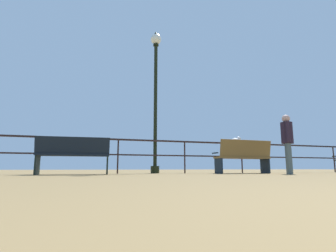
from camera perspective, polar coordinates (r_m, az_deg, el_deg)
name	(u,v)px	position (r m, az deg, el deg)	size (l,w,h in m)	color
pier_railing	(153,148)	(7.82, -3.37, -4.94)	(18.60, 0.05, 1.00)	black
bench_near_left	(73,153)	(6.78, -20.07, -5.56)	(1.75, 0.74, 0.91)	black
bench_near_right	(244,155)	(8.20, 16.37, -6.12)	(1.75, 0.65, 0.99)	brown
lamppost_center	(156,85)	(8.43, -2.74, 8.97)	(0.35, 0.35, 4.64)	black
person_by_bench	(287,140)	(7.80, 24.76, -2.73)	(0.35, 0.44, 1.62)	#475657
seagull_on_rail	(236,140)	(9.04, 14.71, -2.96)	(0.46, 0.21, 0.22)	white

